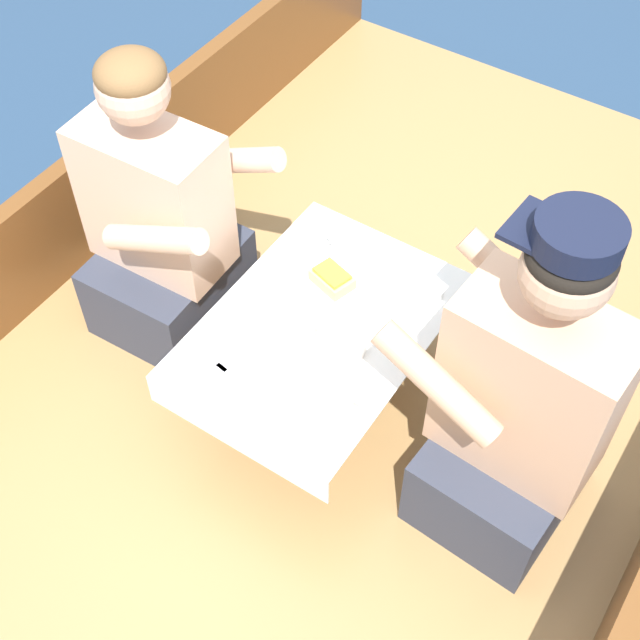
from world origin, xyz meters
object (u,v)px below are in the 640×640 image
object	(u,v)px
sandwich	(332,278)
coffee_cup_starboard	(316,234)
person_starboard	(521,410)
person_port	(161,226)
coffee_cup_port	(254,299)
coffee_cup_center	(340,397)

from	to	relation	value
sandwich	coffee_cup_starboard	xyz separation A→B (m)	(-0.13, 0.12, -0.00)
sandwich	person_starboard	bearing A→B (deg)	-12.12
person_starboard	sandwich	xyz separation A→B (m)	(-0.63, 0.13, -0.03)
person_port	coffee_cup_starboard	size ratio (longest dim) A/B	10.55
coffee_cup_port	coffee_cup_starboard	size ratio (longest dim) A/B	1.03
person_starboard	coffee_cup_port	xyz separation A→B (m)	(-0.76, -0.04, -0.04)
coffee_cup_starboard	sandwich	bearing A→B (deg)	-42.24
coffee_cup_starboard	person_starboard	bearing A→B (deg)	-18.63
person_port	sandwich	bearing A→B (deg)	8.20
person_port	person_starboard	xyz separation A→B (m)	(1.16, -0.04, 0.04)
coffee_cup_port	person_starboard	bearing A→B (deg)	3.09
coffee_cup_starboard	person_port	bearing A→B (deg)	-151.01
person_port	coffee_cup_center	world-z (taller)	person_port
person_starboard	coffee_cup_port	distance (m)	0.77
person_starboard	sandwich	distance (m)	0.64
sandwich	coffee_cup_center	world-z (taller)	coffee_cup_center
coffee_cup_port	sandwich	bearing A→B (deg)	52.17
coffee_cup_port	coffee_cup_starboard	world-z (taller)	same
person_starboard	person_port	bearing A→B (deg)	2.02
person_port	sandwich	xyz separation A→B (m)	(0.53, 0.10, 0.01)
coffee_cup_port	coffee_cup_center	bearing A→B (deg)	-21.69
coffee_cup_starboard	coffee_cup_center	size ratio (longest dim) A/B	0.86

